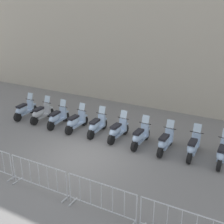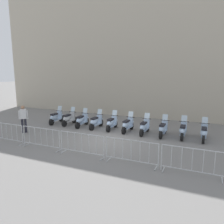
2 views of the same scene
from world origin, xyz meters
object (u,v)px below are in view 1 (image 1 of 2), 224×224
Objects in this scene: motorcycle_0 at (24,110)px; motorcycle_2 at (57,118)px; motorcycle_7 at (165,142)px; motorcycle_4 at (97,126)px; motorcycle_9 at (222,153)px; motorcycle_3 at (76,122)px; motorcycle_5 at (118,131)px; motorcycle_8 at (193,147)px; motorcycle_6 at (140,136)px; barrier_segment_3 at (101,199)px; barrier_segment_2 at (39,177)px; motorcycle_1 at (41,113)px.

motorcycle_0 and motorcycle_2 have the same top height.
motorcycle_2 is 1.00× the size of motorcycle_7.
motorcycle_9 is (5.61, -0.28, 0.00)m from motorcycle_4.
motorcycle_0 and motorcycle_7 have the same top height.
motorcycle_3 and motorcycle_9 have the same top height.
motorcycle_8 is at bearing -2.21° from motorcycle_5.
motorcycle_4 is 1.00× the size of motorcycle_9.
motorcycle_2 and motorcycle_8 have the same top height.
barrier_segment_3 is (0.44, -4.53, 0.07)m from motorcycle_6.
motorcycle_6 is at bearing 66.29° from barrier_segment_2.
motorcycle_1 and motorcycle_8 have the same top height.
motorcycle_2 is at bearing 177.79° from motorcycle_5.
motorcycle_0 and motorcycle_4 have the same top height.
motorcycle_1 is 3.37m from motorcycle_4.
motorcycle_9 is at bearing -2.37° from motorcycle_2.
motorcycle_7 is at bearing -3.98° from motorcycle_1.
motorcycle_1 is at bearing 140.67° from barrier_segment_3.
motorcycle_8 is at bearing 46.45° from barrier_segment_2.
motorcycle_5 is at bearing -3.05° from motorcycle_0.
motorcycle_0 is at bearing 176.14° from motorcycle_3.
barrier_segment_3 is at bearing -123.29° from motorcycle_9.
motorcycle_4 is 4.50m from motorcycle_8.
barrier_segment_3 is at bearing -3.19° from barrier_segment_2.
motorcycle_6 is at bearing 177.53° from motorcycle_7.
motorcycle_6 is at bearing 95.54° from barrier_segment_3.
motorcycle_4 is at bearing 119.36° from barrier_segment_3.
motorcycle_2 is (2.24, -0.17, 0.00)m from motorcycle_0.
motorcycle_8 is (4.49, -0.22, 0.00)m from motorcycle_4.
motorcycle_2 is 5.32m from barrier_segment_2.
motorcycle_7 is 0.75× the size of barrier_segment_2.
motorcycle_7 reaches higher than barrier_segment_2.
motorcycle_5 is 0.75× the size of barrier_segment_2.
motorcycle_8 is at bearing 176.65° from motorcycle_9.
motorcycle_5 is 1.00× the size of motorcycle_9.
motorcycle_5 is at bearing -3.61° from motorcycle_1.
motorcycle_5 is (5.60, -0.30, 0.00)m from motorcycle_0.
motorcycle_7 is at bearing 81.32° from barrier_segment_3.
motorcycle_0 is at bearing 176.30° from motorcycle_6.
barrier_segment_3 is (3.81, -4.74, 0.07)m from motorcycle_3.
motorcycle_8 and motorcycle_9 have the same top height.
motorcycle_9 reaches higher than barrier_segment_3.
motorcycle_2 is at bearing 135.74° from barrier_segment_3.
motorcycle_1 is 6.74m from motorcycle_7.
barrier_segment_3 is at bearing -39.33° from motorcycle_1.
motorcycle_2 is 1.00× the size of motorcycle_5.
motorcycle_3 is (1.12, -0.06, 0.00)m from motorcycle_2.
motorcycle_6 is at bearing -5.68° from motorcycle_4.
motorcycle_1 and motorcycle_3 have the same top height.
motorcycle_6 is 4.81m from barrier_segment_2.
motorcycle_3 and motorcycle_7 have the same top height.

